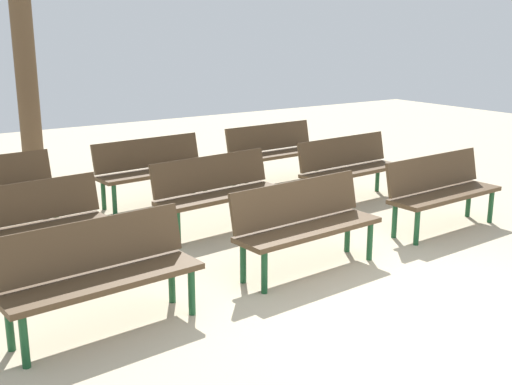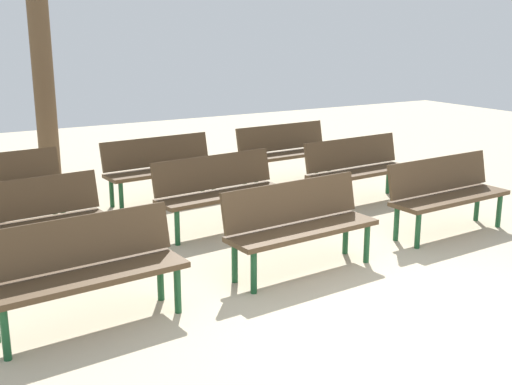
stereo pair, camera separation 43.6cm
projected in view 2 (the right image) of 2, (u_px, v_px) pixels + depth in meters
name	position (u px, v px, depth m)	size (l,w,h in m)	color
ground_plane	(420.00, 329.00, 5.15)	(24.00, 24.00, 0.00)	#BCAD8E
bench_r0_c0	(85.00, 265.00, 5.12)	(1.63, 0.60, 0.87)	#4C3823
bench_r0_c1	(299.00, 221.00, 6.28)	(1.63, 0.59, 0.87)	#4C3823
bench_r0_c2	(446.00, 190.00, 7.46)	(1.62, 0.56, 0.87)	#4C3823
bench_r1_c0	(25.00, 219.00, 6.37)	(1.63, 0.61, 0.87)	#4C3823
bench_r1_c1	(219.00, 188.00, 7.58)	(1.64, 0.62, 0.87)	#4C3823
bench_r1_c2	(357.00, 166.00, 8.76)	(1.63, 0.58, 0.87)	#4C3823
bench_r2_c1	(161.00, 165.00, 8.82)	(1.63, 0.60, 0.87)	#4C3823
bench_r2_c2	(285.00, 149.00, 9.96)	(1.62, 0.56, 0.87)	#4C3823
tree_0	(44.00, 81.00, 9.88)	(0.32, 0.32, 3.08)	brown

